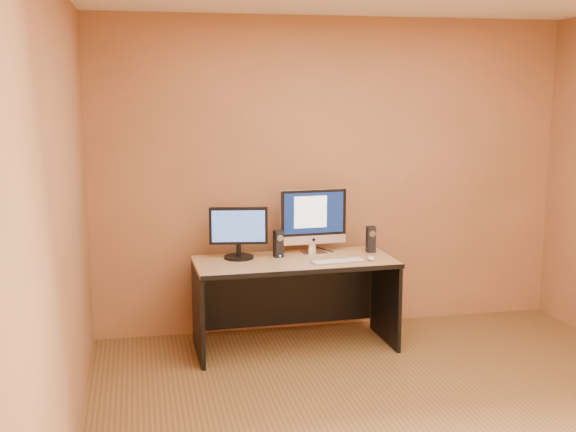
{
  "coord_description": "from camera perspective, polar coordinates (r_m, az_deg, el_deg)",
  "views": [
    {
      "loc": [
        -1.61,
        -3.8,
        2.03
      ],
      "look_at": [
        -0.51,
        1.4,
        1.08
      ],
      "focal_mm": 45.0,
      "sensor_mm": 36.0,
      "label": 1
    }
  ],
  "objects": [
    {
      "name": "floor",
      "position": [
        4.6,
        10.26,
        -16.2
      ],
      "size": [
        4.0,
        4.0,
        0.0
      ],
      "primitive_type": "plane",
      "color": "brown",
      "rests_on": "ground"
    },
    {
      "name": "speaker_left",
      "position": [
        5.66,
        -0.77,
        -2.21
      ],
      "size": [
        0.08,
        0.08,
        0.21
      ],
      "primitive_type": null,
      "rotation": [
        0.0,
        0.0,
        0.21
      ],
      "color": "black",
      "rests_on": "desk"
    },
    {
      "name": "cable_b",
      "position": [
        5.91,
        2.32,
        -2.71
      ],
      "size": [
        0.05,
        0.17,
        0.01
      ],
      "primitive_type": "cylinder",
      "rotation": [
        1.57,
        0.0,
        -0.22
      ],
      "color": "black",
      "rests_on": "desk"
    },
    {
      "name": "speaker_right",
      "position": [
        5.86,
        6.56,
        -1.84
      ],
      "size": [
        0.07,
        0.07,
        0.21
      ],
      "primitive_type": null,
      "rotation": [
        0.0,
        0.0,
        0.0
      ],
      "color": "black",
      "rests_on": "desk"
    },
    {
      "name": "desk",
      "position": [
        5.68,
        0.54,
        -6.98
      ],
      "size": [
        1.56,
        0.71,
        0.71
      ],
      "primitive_type": null,
      "rotation": [
        0.0,
        0.0,
        0.03
      ],
      "color": "tan",
      "rests_on": "ground"
    },
    {
      "name": "cable_a",
      "position": [
        5.93,
        2.95,
        -2.67
      ],
      "size": [
        0.09,
        0.2,
        0.01
      ],
      "primitive_type": "cylinder",
      "rotation": [
        1.57,
        0.0,
        0.42
      ],
      "color": "black",
      "rests_on": "desk"
    },
    {
      "name": "second_monitor",
      "position": [
        5.61,
        -3.93,
        -1.35
      ],
      "size": [
        0.49,
        0.3,
        0.4
      ],
      "primitive_type": null,
      "rotation": [
        0.0,
        0.0,
        -0.16
      ],
      "color": "black",
      "rests_on": "desk"
    },
    {
      "name": "keyboard",
      "position": [
        5.52,
        3.98,
        -3.59
      ],
      "size": [
        0.42,
        0.15,
        0.02
      ],
      "primitive_type": "cube",
      "rotation": [
        0.0,
        0.0,
        0.1
      ],
      "color": "#B5B5B9",
      "rests_on": "desk"
    },
    {
      "name": "imac",
      "position": [
        5.77,
        2.07,
        -0.38
      ],
      "size": [
        0.56,
        0.23,
        0.53
      ],
      "primitive_type": null,
      "rotation": [
        0.0,
        0.0,
        0.05
      ],
      "color": "silver",
      "rests_on": "desk"
    },
    {
      "name": "walls",
      "position": [
        4.2,
        10.82,
        -0.07
      ],
      "size": [
        4.0,
        4.0,
        2.6
      ],
      "primitive_type": null,
      "color": "#AA6A44",
      "rests_on": "ground"
    },
    {
      "name": "mouse",
      "position": [
        5.61,
        6.59,
        -3.32
      ],
      "size": [
        0.07,
        0.1,
        0.03
      ],
      "primitive_type": "ellipsoid",
      "rotation": [
        0.0,
        0.0,
        -0.11
      ],
      "color": "silver",
      "rests_on": "desk"
    }
  ]
}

